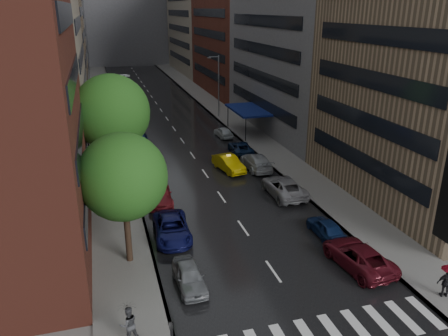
{
  "coord_description": "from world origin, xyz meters",
  "views": [
    {
      "loc": [
        -9.56,
        -17.8,
        15.66
      ],
      "look_at": [
        0.0,
        15.21,
        3.0
      ],
      "focal_mm": 35.0,
      "sensor_mm": 36.0,
      "label": 1
    }
  ],
  "objects": [
    {
      "name": "tree_near",
      "position": [
        -8.6,
        7.64,
        5.97
      ],
      "size": [
        5.48,
        5.48,
        8.73
      ],
      "color": "#382619",
      "rests_on": "ground"
    },
    {
      "name": "buildings_right",
      "position": [
        15.0,
        56.7,
        15.03
      ],
      "size": [
        8.05,
        109.1,
        36.0
      ],
      "color": "#937A5B",
      "rests_on": "ground"
    },
    {
      "name": "street_lamp_right",
      "position": [
        7.72,
        45.0,
        4.89
      ],
      "size": [
        1.74,
        0.22,
        9.0
      ],
      "color": "gray",
      "rests_on": "sidewalk_right"
    },
    {
      "name": "ground",
      "position": [
        0.0,
        0.0,
        0.0
      ],
      "size": [
        220.0,
        220.0,
        0.0
      ],
      "primitive_type": "plane",
      "color": "gray",
      "rests_on": "ground"
    },
    {
      "name": "awning",
      "position": [
        8.98,
        35.0,
        3.13
      ],
      "size": [
        4.0,
        8.0,
        3.12
      ],
      "color": "navy",
      "rests_on": "sidewalk_right"
    },
    {
      "name": "ped_black_umbrella",
      "position": [
        -9.21,
        0.22,
        1.38
      ],
      "size": [
        1.06,
        0.98,
        2.09
      ],
      "color": "#434447",
      "rests_on": "sidewalk_left"
    },
    {
      "name": "road",
      "position": [
        0.0,
        50.0,
        0.01
      ],
      "size": [
        14.0,
        140.0,
        0.01
      ],
      "primitive_type": "cube",
      "color": "black",
      "rests_on": "ground"
    },
    {
      "name": "sidewalk_right",
      "position": [
        9.0,
        50.0,
        0.07
      ],
      "size": [
        4.0,
        140.0,
        0.15
      ],
      "primitive_type": "cube",
      "color": "gray",
      "rests_on": "ground"
    },
    {
      "name": "tree_far",
      "position": [
        -8.6,
        29.15,
        4.89
      ],
      "size": [
        4.49,
        4.49,
        7.16
      ],
      "color": "#382619",
      "rests_on": "ground"
    },
    {
      "name": "parked_cars_right",
      "position": [
        5.4,
        16.59,
        0.75
      ],
      "size": [
        3.07,
        35.99,
        1.61
      ],
      "color": "#57111B",
      "rests_on": "ground"
    },
    {
      "name": "building_far",
      "position": [
        0.0,
        118.0,
        16.0
      ],
      "size": [
        40.0,
        14.0,
        32.0
      ],
      "primitive_type": "cube",
      "color": "slate",
      "rests_on": "ground"
    },
    {
      "name": "street_lamp_left",
      "position": [
        -7.72,
        30.0,
        4.89
      ],
      "size": [
        1.74,
        0.22,
        9.0
      ],
      "color": "gray",
      "rests_on": "sidewalk_left"
    },
    {
      "name": "crosswalk",
      "position": [
        0.2,
        -2.0,
        0.01
      ],
      "size": [
        13.15,
        2.8,
        0.01
      ],
      "color": "silver",
      "rests_on": "ground"
    },
    {
      "name": "parked_cars_left",
      "position": [
        -5.4,
        23.12,
        0.75
      ],
      "size": [
        2.76,
        40.56,
        1.57
      ],
      "color": "slate",
      "rests_on": "ground"
    },
    {
      "name": "taxi",
      "position": [
        2.51,
        22.19,
        0.78
      ],
      "size": [
        2.54,
        4.96,
        1.56
      ],
      "primitive_type": "imported",
      "rotation": [
        0.0,
        0.0,
        0.2
      ],
      "color": "#DCBC0B",
      "rests_on": "ground"
    },
    {
      "name": "sidewalk_left",
      "position": [
        -9.0,
        50.0,
        0.07
      ],
      "size": [
        4.0,
        140.0,
        0.15
      ],
      "primitive_type": "cube",
      "color": "gray",
      "rests_on": "ground"
    },
    {
      "name": "ped_red_umbrella",
      "position": [
        8.34,
        -1.24,
        1.33
      ],
      "size": [
        1.14,
        0.82,
        2.01
      ],
      "color": "black",
      "rests_on": "sidewalk_right"
    },
    {
      "name": "buildings_left",
      "position": [
        -15.0,
        58.79,
        15.99
      ],
      "size": [
        8.0,
        108.0,
        38.0
      ],
      "color": "maroon",
      "rests_on": "ground"
    },
    {
      "name": "tree_mid",
      "position": [
        -8.6,
        20.24,
        7.18
      ],
      "size": [
        6.58,
        6.58,
        10.49
      ],
      "color": "#382619",
      "rests_on": "ground"
    }
  ]
}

